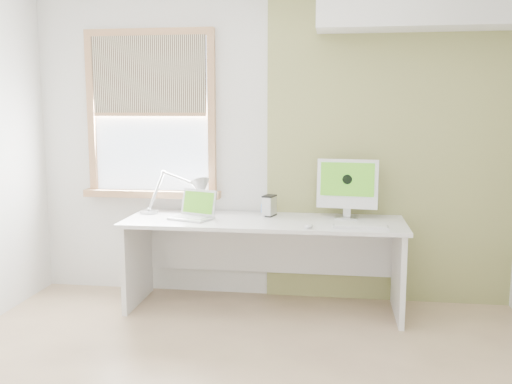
% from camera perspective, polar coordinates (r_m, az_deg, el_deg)
% --- Properties ---
extents(room, '(4.04, 3.54, 2.64)m').
position_cam_1_polar(room, '(2.95, -2.84, 2.80)').
color(room, tan).
rests_on(room, ground).
extents(accent_wall, '(2.00, 0.02, 2.60)m').
position_cam_1_polar(accent_wall, '(4.66, 13.53, 4.64)').
color(accent_wall, '#999F5E').
rests_on(accent_wall, room).
extents(soffit, '(1.60, 0.40, 0.42)m').
position_cam_1_polar(soffit, '(4.58, 16.87, 18.28)').
color(soffit, white).
rests_on(soffit, room).
extents(window, '(1.20, 0.14, 1.42)m').
position_cam_1_polar(window, '(4.86, -10.75, 7.76)').
color(window, '#AE7D54').
rests_on(window, room).
extents(desk, '(2.20, 0.70, 0.73)m').
position_cam_1_polar(desk, '(4.49, 0.89, -5.16)').
color(desk, silver).
rests_on(desk, room).
extents(desk_lamp, '(0.66, 0.26, 0.36)m').
position_cam_1_polar(desk_lamp, '(4.65, -6.64, 0.09)').
color(desk_lamp, silver).
rests_on(desk_lamp, desk).
extents(laptop, '(0.39, 0.35, 0.22)m').
position_cam_1_polar(laptop, '(4.47, -6.34, -1.99)').
color(laptop, silver).
rests_on(laptop, desk).
extents(phone_dock, '(0.07, 0.07, 0.12)m').
position_cam_1_polar(phone_dock, '(4.52, 0.79, -2.11)').
color(phone_dock, silver).
rests_on(phone_dock, desk).
extents(external_drive, '(0.12, 0.15, 0.17)m').
position_cam_1_polar(external_drive, '(4.53, 1.37, -1.41)').
color(external_drive, silver).
rests_on(external_drive, desk).
extents(imac, '(0.49, 0.18, 0.47)m').
position_cam_1_polar(imac, '(4.49, 9.35, 0.70)').
color(imac, silver).
rests_on(imac, desk).
extents(keyboard, '(0.41, 0.12, 0.02)m').
position_cam_1_polar(keyboard, '(4.16, 10.67, -3.53)').
color(keyboard, white).
rests_on(keyboard, desk).
extents(mouse, '(0.09, 0.11, 0.03)m').
position_cam_1_polar(mouse, '(4.11, 5.44, -3.48)').
color(mouse, white).
rests_on(mouse, desk).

